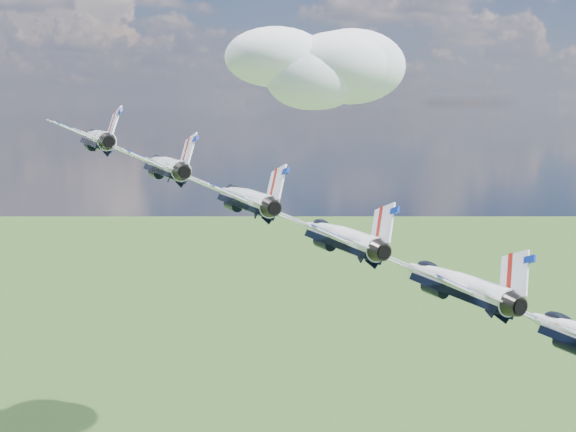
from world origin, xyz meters
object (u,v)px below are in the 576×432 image
object	(u,v)px
jet_1	(164,166)
jet_4	(452,282)
jet_2	(243,198)
jet_0	(96,139)
jet_3	(337,236)

from	to	relation	value
jet_1	jet_4	size ratio (longest dim) A/B	1.00
jet_2	jet_0	bearing A→B (deg)	118.87
jet_3	jet_4	xyz separation A→B (m)	(6.98, -8.43, -2.55)
jet_1	jet_2	world-z (taller)	jet_1
jet_1	jet_4	world-z (taller)	jet_1
jet_2	jet_4	world-z (taller)	jet_2
jet_0	jet_2	bearing A→B (deg)	-61.13
jet_0	jet_4	size ratio (longest dim) A/B	1.00
jet_1	jet_2	bearing A→B (deg)	-61.13
jet_3	jet_1	bearing A→B (deg)	118.87
jet_4	jet_1	bearing A→B (deg)	118.87
jet_1	jet_3	xyz separation A→B (m)	(13.96, -16.87, -5.09)
jet_0	jet_4	xyz separation A→B (m)	(27.93, -33.73, -10.18)
jet_2	jet_3	distance (m)	11.24
jet_1	jet_4	bearing A→B (deg)	-61.13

